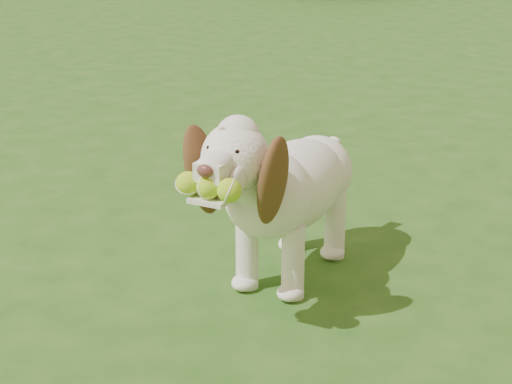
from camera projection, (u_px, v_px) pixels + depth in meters
The scene contains 2 objects.
ground at pixel (318, 223), 3.72m from camera, with size 80.00×80.00×0.00m, color #234F16.
dog at pixel (284, 184), 3.05m from camera, with size 0.49×1.09×0.71m.
Camera 1 is at (1.88, -2.91, 1.37)m, focal length 60.00 mm.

